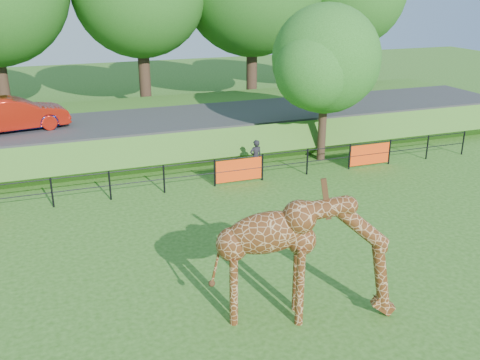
{
  "coord_description": "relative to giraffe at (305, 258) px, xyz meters",
  "views": [
    {
      "loc": [
        -3.81,
        -10.66,
        7.45
      ],
      "look_at": [
        1.29,
        3.22,
        2.0
      ],
      "focal_mm": 40.0,
      "sensor_mm": 36.0,
      "label": 1
    }
  ],
  "objects": [
    {
      "name": "car_blue",
      "position": [
        -6.41,
        15.03,
        0.53
      ],
      "size": [
        4.09,
        2.14,
        1.33
      ],
      "primitive_type": "imported",
      "rotation": [
        0.0,
        0.0,
        1.72
      ],
      "color": "#1432A4",
      "rests_on": "road"
    },
    {
      "name": "embankment",
      "position": [
        -1.32,
        16.52,
        -0.9
      ],
      "size": [
        40.0,
        9.0,
        1.3
      ],
      "primitive_type": "cube",
      "color": "#2A5916",
      "rests_on": "ground"
    },
    {
      "name": "car_red",
      "position": [
        -6.47,
        14.94,
        0.6
      ],
      "size": [
        4.62,
        2.38,
        1.45
      ],
      "primitive_type": "imported",
      "rotation": [
        0.0,
        0.0,
        1.77
      ],
      "color": "red",
      "rests_on": "road"
    },
    {
      "name": "tree_east",
      "position": [
        6.28,
        10.65,
        2.73
      ],
      "size": [
        5.4,
        4.71,
        6.76
      ],
      "color": "#312016",
      "rests_on": "ground"
    },
    {
      "name": "giraffe",
      "position": [
        0.0,
        0.0,
        0.0
      ],
      "size": [
        4.37,
        2.15,
        3.1
      ],
      "primitive_type": null,
      "rotation": [
        0.0,
        0.0,
        -0.33
      ],
      "color": "#532A11",
      "rests_on": "ground"
    },
    {
      "name": "visitor",
      "position": [
        2.72,
        9.84,
        -0.82
      ],
      "size": [
        0.56,
        0.4,
        1.46
      ],
      "primitive_type": "imported",
      "rotation": [
        0.0,
        0.0,
        3.24
      ],
      "color": "black",
      "rests_on": "ground"
    },
    {
      "name": "ground",
      "position": [
        -1.32,
        1.02,
        -1.55
      ],
      "size": [
        90.0,
        90.0,
        0.0
      ],
      "primitive_type": "plane",
      "color": "#2A5916",
      "rests_on": "ground"
    },
    {
      "name": "perimeter_fence",
      "position": [
        -1.32,
        9.02,
        -1.0
      ],
      "size": [
        28.07,
        0.1,
        1.1
      ],
      "primitive_type": null,
      "color": "black",
      "rests_on": "ground"
    },
    {
      "name": "road",
      "position": [
        -1.32,
        15.02,
        -0.19
      ],
      "size": [
        40.0,
        5.0,
        0.12
      ],
      "primitive_type": "cube",
      "color": "#2F2F31",
      "rests_on": "embankment"
    }
  ]
}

